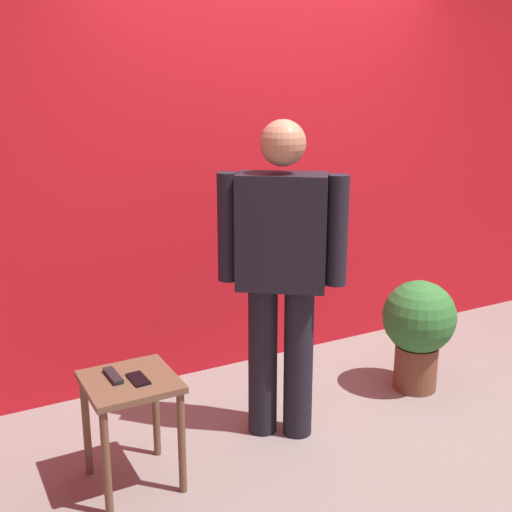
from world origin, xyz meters
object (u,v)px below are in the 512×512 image
Objects in this scene: side_table at (131,400)px; cell_phone at (138,379)px; standing_person at (282,267)px; potted_plant at (418,326)px; tv_remote at (113,376)px.

cell_phone is (0.03, -0.03, 0.11)m from side_table.
standing_person is 2.41× the size of potted_plant.
cell_phone is 0.85× the size of tv_remote.
tv_remote is (-0.90, -0.03, -0.38)m from standing_person.
potted_plant is (0.99, 0.04, -0.52)m from standing_person.
standing_person is 11.51× the size of cell_phone.
side_table is (-0.83, -0.07, -0.50)m from standing_person.
standing_person is at bearing 4.84° from side_table.
standing_person is at bearing 4.77° from cell_phone.
standing_person is 1.12m from potted_plant.
tv_remote reaches higher than side_table.
potted_plant is at bearing 2.28° from standing_person.
cell_phone is 0.21× the size of potted_plant.
side_table is 1.82m from potted_plant.
tv_remote is (-0.06, 0.05, 0.12)m from side_table.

